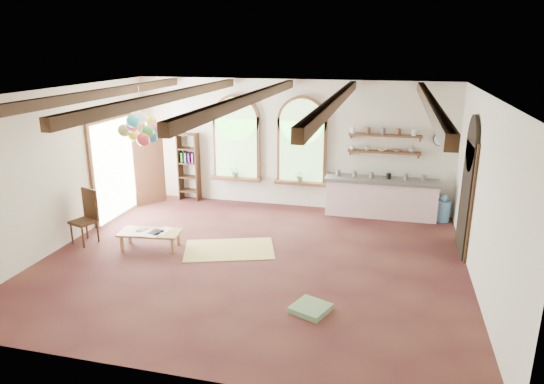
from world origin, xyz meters
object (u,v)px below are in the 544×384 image
(kitchen_counter, at_px, (381,197))
(balloon_cluster, at_px, (141,129))
(coffee_table, at_px, (150,233))
(side_chair, at_px, (85,228))

(kitchen_counter, relative_size, balloon_cluster, 2.31)
(kitchen_counter, xyz_separation_m, coffee_table, (-4.50, -3.10, -0.17))
(kitchen_counter, xyz_separation_m, balloon_cluster, (-4.90, -2.40, 1.85))
(coffee_table, relative_size, side_chair, 1.13)
(coffee_table, relative_size, balloon_cluster, 1.11)
(side_chair, height_order, balloon_cluster, balloon_cluster)
(kitchen_counter, bearing_deg, coffee_table, -145.45)
(kitchen_counter, bearing_deg, side_chair, -151.88)
(kitchen_counter, height_order, side_chair, side_chair)
(balloon_cluster, bearing_deg, kitchen_counter, 26.09)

